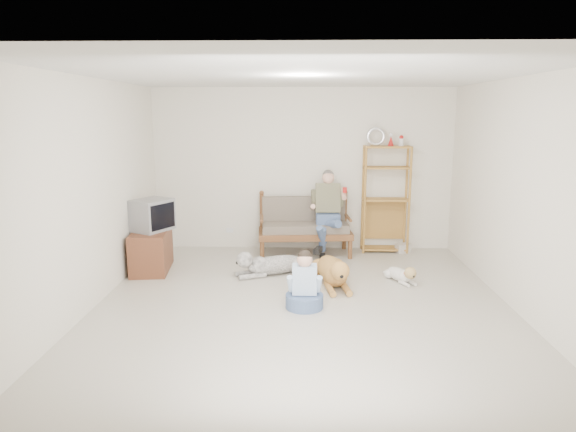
{
  "coord_description": "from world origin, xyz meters",
  "views": [
    {
      "loc": [
        -0.03,
        -5.85,
        2.29
      ],
      "look_at": [
        -0.2,
        1.0,
        0.91
      ],
      "focal_mm": 32.0,
      "sensor_mm": 36.0,
      "label": 1
    }
  ],
  "objects_px": {
    "loveseat": "(305,225)",
    "tv_stand": "(151,251)",
    "etagere": "(386,198)",
    "golden_retriever": "(333,271)"
  },
  "relations": [
    {
      "from": "loveseat",
      "to": "etagere",
      "type": "relative_size",
      "value": 0.75
    },
    {
      "from": "loveseat",
      "to": "golden_retriever",
      "type": "xyz_separation_m",
      "value": [
        0.38,
        -1.53,
        -0.31
      ]
    },
    {
      "from": "loveseat",
      "to": "etagere",
      "type": "distance_m",
      "value": 1.41
    },
    {
      "from": "loveseat",
      "to": "tv_stand",
      "type": "height_order",
      "value": "loveseat"
    },
    {
      "from": "loveseat",
      "to": "golden_retriever",
      "type": "height_order",
      "value": "loveseat"
    },
    {
      "from": "tv_stand",
      "to": "golden_retriever",
      "type": "height_order",
      "value": "tv_stand"
    },
    {
      "from": "loveseat",
      "to": "tv_stand",
      "type": "xyz_separation_m",
      "value": [
        -2.27,
        -1.0,
        -0.19
      ]
    },
    {
      "from": "etagere",
      "to": "golden_retriever",
      "type": "bearing_deg",
      "value": -119.33
    },
    {
      "from": "etagere",
      "to": "golden_retriever",
      "type": "xyz_separation_m",
      "value": [
        -0.96,
        -1.7,
        -0.73
      ]
    },
    {
      "from": "etagere",
      "to": "tv_stand",
      "type": "distance_m",
      "value": 3.84
    }
  ]
}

